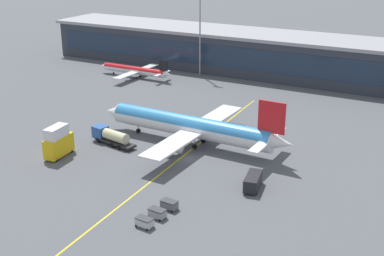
% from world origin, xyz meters
% --- Properties ---
extents(ground_plane, '(700.00, 700.00, 0.00)m').
position_xyz_m(ground_plane, '(0.00, 0.00, 0.00)').
color(ground_plane, '#515459').
extents(apron_lead_in_line, '(3.53, 79.95, 0.01)m').
position_xyz_m(apron_lead_in_line, '(-1.34, 2.00, 0.00)').
color(apron_lead_in_line, yellow).
rests_on(apron_lead_in_line, ground_plane).
extents(terminal_building, '(190.60, 21.37, 12.66)m').
position_xyz_m(terminal_building, '(7.89, 70.61, 6.35)').
color(terminal_building, '#2D333D').
rests_on(terminal_building, ground_plane).
extents(main_airliner, '(44.21, 34.89, 12.06)m').
position_xyz_m(main_airliner, '(-2.95, 6.94, 3.97)').
color(main_airliner, white).
rests_on(main_airliner, ground_plane).
extents(fuel_tanker, '(11.07, 4.29, 3.25)m').
position_xyz_m(fuel_tanker, '(-17.67, -0.93, 1.75)').
color(fuel_tanker, '#232326').
rests_on(fuel_tanker, ground_plane).
extents(lavatory_truck, '(3.36, 6.13, 2.50)m').
position_xyz_m(lavatory_truck, '(16.08, -5.60, 1.42)').
color(lavatory_truck, black).
rests_on(lavatory_truck, ground_plane).
extents(catering_lift, '(3.13, 7.01, 6.30)m').
position_xyz_m(catering_lift, '(-22.83, -11.04, 3.07)').
color(catering_lift, yellow).
rests_on(catering_lift, ground_plane).
extents(baggage_cart_0, '(2.76, 1.80, 1.48)m').
position_xyz_m(baggage_cart_0, '(6.65, -25.11, 0.78)').
color(baggage_cart_0, '#B2B7BC').
rests_on(baggage_cart_0, ground_plane).
extents(baggage_cart_1, '(2.76, 1.80, 1.48)m').
position_xyz_m(baggage_cart_1, '(6.90, -21.92, 0.78)').
color(baggage_cart_1, gray).
rests_on(baggage_cart_1, ground_plane).
extents(baggage_cart_2, '(2.76, 1.80, 1.48)m').
position_xyz_m(baggage_cart_2, '(7.14, -18.73, 0.78)').
color(baggage_cart_2, '#595B60').
rests_on(baggage_cart_2, ground_plane).
extents(commuter_jet_far, '(26.36, 20.95, 6.56)m').
position_xyz_m(commuter_jet_far, '(-44.39, 46.71, 2.29)').
color(commuter_jet_far, white).
rests_on(commuter_jet_far, ground_plane).
extents(apron_light_mast_1, '(2.80, 0.50, 25.73)m').
position_xyz_m(apron_light_mast_1, '(-28.03, 58.65, 14.89)').
color(apron_light_mast_1, gray).
rests_on(apron_light_mast_1, ground_plane).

